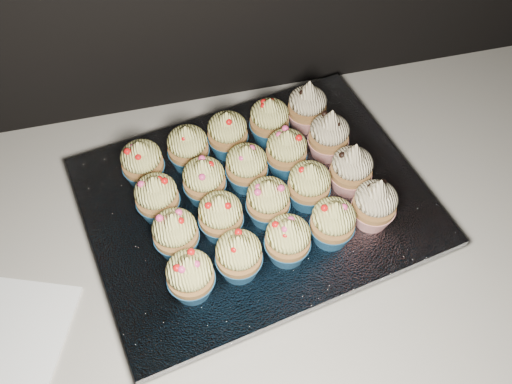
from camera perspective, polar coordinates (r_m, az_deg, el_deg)
cabinet at (r=1.29m, az=5.93°, el=-14.10°), size 2.40×0.60×0.86m
worktop at (r=0.90m, az=8.33°, el=-3.06°), size 2.44×0.64×0.04m
napkin at (r=0.85m, az=-23.43°, el=-12.75°), size 0.20×0.20×0.00m
baking_tray at (r=0.87m, az=0.00°, el=-1.53°), size 0.50×0.42×0.02m
foil_lining at (r=0.85m, az=0.00°, el=-0.88°), size 0.55×0.46×0.01m
cupcake_0 at (r=0.74m, az=-6.57°, el=-8.33°), size 0.06×0.06×0.08m
cupcake_1 at (r=0.75m, az=-1.73°, el=-6.37°), size 0.06×0.06×0.08m
cupcake_2 at (r=0.76m, az=3.19°, el=-4.80°), size 0.06×0.06×0.08m
cupcake_3 at (r=0.79m, az=7.68°, el=-3.03°), size 0.06×0.06×0.08m
cupcake_4 at (r=0.81m, az=11.79°, el=-1.15°), size 0.06×0.06×0.10m
cupcake_5 at (r=0.78m, az=-8.04°, el=-4.13°), size 0.06×0.06×0.08m
cupcake_6 at (r=0.79m, az=-3.55°, el=-2.41°), size 0.06×0.06×0.08m
cupcake_7 at (r=0.80m, az=1.22°, el=-0.93°), size 0.06×0.06×0.08m
cupcake_8 at (r=0.82m, az=5.33°, el=0.71°), size 0.06×0.06×0.08m
cupcake_9 at (r=0.84m, az=9.52°, el=2.31°), size 0.06×0.06×0.10m
cupcake_10 at (r=0.81m, az=-9.87°, el=-0.53°), size 0.06×0.06×0.08m
cupcake_11 at (r=0.82m, az=-5.19°, el=1.14°), size 0.06×0.06×0.08m
cupcake_12 at (r=0.84m, az=-0.94°, el=2.54°), size 0.06×0.06×0.08m
cupcake_13 at (r=0.86m, az=3.05°, el=4.03°), size 0.06×0.06×0.08m
cupcake_14 at (r=0.88m, az=7.30°, el=5.63°), size 0.06×0.06×0.10m
cupcake_15 at (r=0.86m, az=-11.28°, el=2.87°), size 0.06×0.06×0.08m
cupcake_16 at (r=0.87m, az=-6.81°, el=4.42°), size 0.06×0.06×0.08m
cupcake_17 at (r=0.88m, az=-2.86°, el=5.85°), size 0.06×0.06×0.08m
cupcake_18 at (r=0.90m, az=1.35°, el=7.17°), size 0.06×0.06×0.08m
cupcake_19 at (r=0.92m, az=5.14°, el=8.51°), size 0.06×0.06×0.10m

